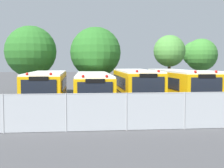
# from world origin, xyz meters

# --- Properties ---
(ground_plane) EXTENTS (160.00, 160.00, 0.00)m
(ground_plane) POSITION_xyz_m (0.00, 0.00, 0.00)
(ground_plane) COLOR #424244
(school_bus_0) EXTENTS (2.67, 9.71, 2.65)m
(school_bus_0) POSITION_xyz_m (-6.70, -0.10, 1.40)
(school_bus_0) COLOR #EAA80C
(school_bus_0) RESTS_ON ground_plane
(school_bus_1) EXTENTS (2.74, 11.57, 2.54)m
(school_bus_1) POSITION_xyz_m (-3.27, -0.06, 1.34)
(school_bus_1) COLOR #EAA80C
(school_bus_1) RESTS_ON ground_plane
(school_bus_2) EXTENTS (2.62, 9.60, 2.80)m
(school_bus_2) POSITION_xyz_m (0.01, -0.03, 1.47)
(school_bus_2) COLOR #EAA80C
(school_bus_2) RESTS_ON ground_plane
(school_bus_3) EXTENTS (2.54, 11.01, 2.77)m
(school_bus_3) POSITION_xyz_m (3.42, 0.08, 1.46)
(school_bus_3) COLOR #EAA80C
(school_bus_3) RESTS_ON ground_plane
(school_bus_4) EXTENTS (2.52, 11.18, 2.63)m
(school_bus_4) POSITION_xyz_m (6.75, -0.09, 1.38)
(school_bus_4) COLOR yellow
(school_bus_4) RESTS_ON ground_plane
(tree_0) EXTENTS (5.09, 5.09, 6.88)m
(tree_0) POSITION_xyz_m (-9.14, 8.14, 4.31)
(tree_0) COLOR #4C3823
(tree_0) RESTS_ON ground_plane
(tree_1) EXTENTS (5.14, 5.14, 6.83)m
(tree_1) POSITION_xyz_m (-2.60, 8.05, 4.25)
(tree_1) COLOR #4C3823
(tree_1) RESTS_ON ground_plane
(tree_2) EXTENTS (3.28, 3.28, 6.07)m
(tree_2) POSITION_xyz_m (4.95, 7.91, 4.50)
(tree_2) COLOR #4C3823
(tree_2) RESTS_ON ground_plane
(tree_3) EXTENTS (3.89, 3.66, 5.92)m
(tree_3) POSITION_xyz_m (9.22, 10.56, 4.12)
(tree_3) COLOR #4C3823
(tree_3) RESTS_ON ground_plane
(chainlink_fence) EXTENTS (20.06, 0.07, 1.82)m
(chainlink_fence) POSITION_xyz_m (-0.59, -8.92, 0.95)
(chainlink_fence) COLOR #9EA0A3
(chainlink_fence) RESTS_ON ground_plane
(traffic_cone) EXTENTS (0.50, 0.50, 0.65)m
(traffic_cone) POSITION_xyz_m (0.62, -8.18, 0.33)
(traffic_cone) COLOR #EA5914
(traffic_cone) RESTS_ON ground_plane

